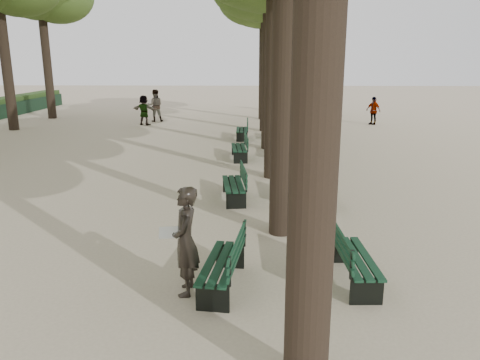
{
  "coord_description": "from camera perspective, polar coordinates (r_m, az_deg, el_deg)",
  "views": [
    {
      "loc": [
        0.86,
        -6.75,
        3.75
      ],
      "look_at": [
        0.6,
        3.0,
        1.2
      ],
      "focal_mm": 35.0,
      "sensor_mm": 36.0,
      "label": 1
    }
  ],
  "objects": [
    {
      "name": "pedestrian_b",
      "position": [
        33.16,
        10.36,
        9.46
      ],
      "size": [
        1.19,
        0.52,
        1.78
      ],
      "primitive_type": "imported",
      "rotation": [
        0.0,
        0.0,
        3.29
      ],
      "color": "#262628",
      "rests_on": "ground"
    },
    {
      "name": "bench_left_3",
      "position": [
        22.38,
        0.25,
        5.71
      ],
      "size": [
        0.6,
        1.81,
        0.92
      ],
      "color": "black",
      "rests_on": "ground"
    },
    {
      "name": "bench_left_0",
      "position": [
        7.98,
        -2.22,
        -11.21
      ],
      "size": [
        0.79,
        1.86,
        0.92
      ],
      "color": "black",
      "rests_on": "ground"
    },
    {
      "name": "bench_right_1",
      "position": [
        12.63,
        9.54,
        -1.54
      ],
      "size": [
        0.68,
        1.83,
        0.92
      ],
      "color": "black",
      "rests_on": "ground"
    },
    {
      "name": "pedestrian_c",
      "position": [
        28.39,
        15.93,
        8.13
      ],
      "size": [
        0.85,
        0.93,
        1.6
      ],
      "primitive_type": "imported",
      "rotation": [
        0.0,
        0.0,
        5.4
      ],
      "color": "#262628",
      "rests_on": "ground"
    },
    {
      "name": "bench_right_0",
      "position": [
        8.4,
        13.8,
        -10.27
      ],
      "size": [
        0.64,
        1.82,
        0.92
      ],
      "color": "black",
      "rests_on": "ground"
    },
    {
      "name": "ground",
      "position": [
        7.77,
        -5.18,
        -14.27
      ],
      "size": [
        120.0,
        120.0,
        0.0
      ],
      "primitive_type": "plane",
      "color": "#C0AF91",
      "rests_on": "ground"
    },
    {
      "name": "bench_right_3",
      "position": [
        22.18,
        6.12,
        5.54
      ],
      "size": [
        0.62,
        1.82,
        0.92
      ],
      "color": "black",
      "rests_on": "ground"
    },
    {
      "name": "bench_left_1",
      "position": [
        12.7,
        -0.76,
        -1.25
      ],
      "size": [
        0.77,
        1.85,
        0.92
      ],
      "color": "black",
      "rests_on": "ground"
    },
    {
      "name": "pedestrian_e",
      "position": [
        27.64,
        -11.61,
        8.34
      ],
      "size": [
        1.61,
        0.86,
        1.71
      ],
      "primitive_type": "imported",
      "rotation": [
        0.0,
        0.0,
        2.8
      ],
      "color": "#262628",
      "rests_on": "ground"
    },
    {
      "name": "bench_left_2",
      "position": [
        17.87,
        -0.09,
        3.42
      ],
      "size": [
        0.72,
        1.84,
        0.92
      ],
      "color": "black",
      "rests_on": "ground"
    },
    {
      "name": "man_with_map",
      "position": [
        7.61,
        -6.67,
        -7.42
      ],
      "size": [
        0.62,
        0.73,
        1.81
      ],
      "color": "black",
      "rests_on": "ground"
    },
    {
      "name": "pedestrian_d",
      "position": [
        35.33,
        3.23,
        9.87
      ],
      "size": [
        0.47,
        0.85,
        1.64
      ],
      "primitive_type": "imported",
      "rotation": [
        0.0,
        0.0,
        4.53
      ],
      "color": "#262628",
      "rests_on": "ground"
    },
    {
      "name": "pedestrian_a",
      "position": [
        29.11,
        -10.31,
        8.92
      ],
      "size": [
        0.99,
        0.56,
        1.92
      ],
      "primitive_type": "imported",
      "rotation": [
        0.0,
        0.0,
        3.34
      ],
      "color": "#262628",
      "rests_on": "ground"
    },
    {
      "name": "bench_right_2",
      "position": [
        18.11,
        7.13,
        3.46
      ],
      "size": [
        0.63,
        1.82,
        0.92
      ],
      "color": "black",
      "rests_on": "ground"
    }
  ]
}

